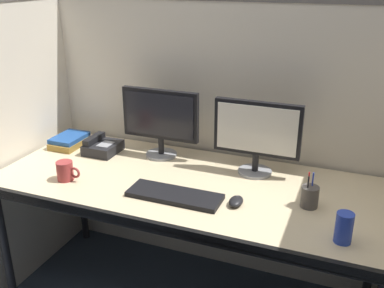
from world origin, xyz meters
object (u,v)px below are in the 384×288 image
Objects in this scene: monitor_right at (257,133)px; coffee_mug at (66,171)px; monitor_left at (160,119)px; desk at (187,192)px; computer_mouse at (236,201)px; pen_cup at (310,196)px; book_stack at (69,141)px; desk_phone at (102,147)px; soda_can at (344,228)px; keyboard_main at (174,195)px.

coffee_mug is (-0.84, -0.41, -0.17)m from monitor_right.
desk is at bearing -44.79° from monitor_left.
monitor_left reaches higher than desk.
computer_mouse reaches higher than desk.
monitor_left is 2.67× the size of pen_cup.
book_stack is 0.23m from desk_phone.
coffee_mug is 1.29m from soda_can.
pen_cup reaches higher than coffee_mug.
book_stack is 1.77× the size of coffee_mug.
keyboard_main is 4.48× the size of computer_mouse.
desk is at bearing 161.93° from soda_can.
monitor_right is 2.26× the size of desk_phone.
computer_mouse is at bearing 4.58° from coffee_mug.
desk is at bearing 178.71° from pen_cup.
monitor_left is 0.52m from keyboard_main.
monitor_left reaches higher than coffee_mug.
soda_can reaches higher than keyboard_main.
monitor_right is at bearing -2.91° from monitor_left.
coffee_mug reaches higher than book_stack.
coffee_mug is 1.03× the size of soda_can.
monitor_right is 1.00× the size of keyboard_main.
desk_phone is at bearing 162.35° from soda_can.
keyboard_main is at bearing -125.95° from monitor_right.
pen_cup is at bearing -17.98° from monitor_left.
coffee_mug is (-0.84, -0.07, 0.03)m from computer_mouse.
book_stack is at bearing -178.15° from monitor_right.
soda_can reaches higher than book_stack.
desk is 8.52× the size of book_stack.
computer_mouse is at bearing -18.88° from desk_phone.
monitor_right is 1.11m from book_stack.
monitor_right is 2.67× the size of pen_cup.
desk is 0.85m from book_stack.
keyboard_main is (0.26, -0.41, -0.20)m from monitor_left.
pen_cup is at bearing 8.44° from coffee_mug.
soda_can is at bearing -15.62° from book_stack.
desk_phone reaches higher than book_stack.
monitor_right is 0.52m from keyboard_main.
monitor_left is at bearing 55.25° from coffee_mug.
desk is 15.08× the size of coffee_mug.
coffee_mug is at bearing -171.56° from pen_cup.
computer_mouse is at bearing -89.69° from monitor_right.
monitor_left is 1.00× the size of keyboard_main.
desk is at bearing -17.12° from desk_phone.
book_stack is 1.41m from pen_cup.
monitor_left is at bearing 122.01° from keyboard_main.
pen_cup reaches higher than desk.
pen_cup is (0.30, -0.24, -0.17)m from monitor_right.
monitor_left is 2.26× the size of desk_phone.
desk_phone is (-0.86, -0.05, -0.18)m from monitor_right.
desk_phone is at bearing 93.79° from coffee_mug.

